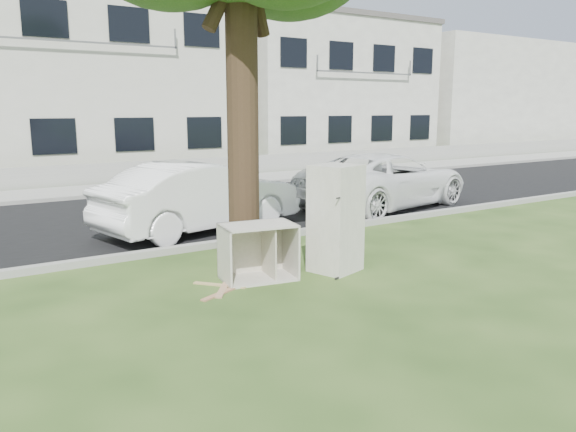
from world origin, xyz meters
TOP-DOWN VIEW (x-y plane):
  - ground at (0.00, 0.00)m, footprint 120.00×120.00m
  - road at (0.00, 6.00)m, footprint 120.00×7.00m
  - kerb_near at (0.00, 2.45)m, footprint 120.00×0.18m
  - kerb_far at (0.00, 9.55)m, footprint 120.00×0.18m
  - sidewalk at (0.00, 11.00)m, footprint 120.00×2.80m
  - low_wall at (0.00, 12.60)m, footprint 120.00×0.15m
  - townhouse_center at (0.00, 17.50)m, footprint 11.22×8.16m
  - townhouse_right at (12.00, 17.50)m, footprint 10.20×8.16m
  - filler_right at (26.00, 18.00)m, footprint 16.00×9.00m
  - fridge at (0.29, 0.06)m, footprint 0.85×0.82m
  - cabinet at (-0.96, 0.31)m, footprint 1.18×0.84m
  - plank_a at (-1.60, 0.05)m, footprint 1.01×0.51m
  - plank_b at (-1.60, 0.33)m, footprint 0.59×0.67m
  - plank_c at (-1.60, 0.19)m, footprint 0.60×0.77m
  - car_center at (-0.29, 3.91)m, footprint 4.65×2.50m
  - car_right at (4.91, 4.02)m, footprint 5.44×3.29m

SIDE VIEW (x-z plane):
  - ground at x=0.00m, z-range 0.00..0.00m
  - kerb_near at x=0.00m, z-range -0.06..0.06m
  - kerb_far at x=0.00m, z-range -0.06..0.06m
  - road at x=0.00m, z-range 0.00..0.01m
  - sidewalk at x=0.00m, z-range 0.00..0.01m
  - plank_b at x=-1.60m, z-range 0.00..0.02m
  - plank_a at x=-1.60m, z-range 0.00..0.02m
  - plank_c at x=-1.60m, z-range 0.00..0.02m
  - low_wall at x=0.00m, z-range 0.00..0.70m
  - cabinet at x=-0.96m, z-range 0.00..0.84m
  - car_right at x=4.91m, z-range 0.00..1.41m
  - car_center at x=-0.29m, z-range 0.00..1.45m
  - fridge at x=0.29m, z-range 0.00..1.68m
  - filler_right at x=26.00m, z-range 0.00..6.40m
  - townhouse_right at x=12.00m, z-range 0.00..6.84m
  - townhouse_center at x=0.00m, z-range 0.00..7.44m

